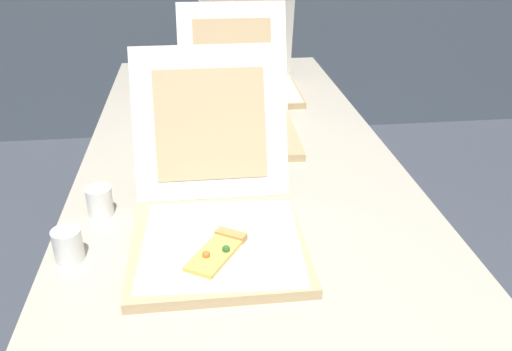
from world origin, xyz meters
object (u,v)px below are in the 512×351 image
at_px(pizza_box_front, 217,215).
at_px(cup_white_mid, 146,155).
at_px(cup_white_near_center, 100,201).
at_px(cup_white_near_left, 68,245).
at_px(table, 242,182).
at_px(cup_white_far, 164,109).
at_px(pizza_box_middle, 237,116).
at_px(pizza_box_back, 250,78).

xyz_separation_m(pizza_box_front, cup_white_mid, (-0.18, 0.37, -0.02)).
distance_m(pizza_box_front, cup_white_near_center, 0.29).
bearing_deg(cup_white_near_left, pizza_box_front, 9.51).
distance_m(table, cup_white_far, 0.46).
bearing_deg(cup_white_far, cup_white_near_center, -101.72).
height_order(table, pizza_box_middle, pizza_box_middle).
distance_m(table, cup_white_mid, 0.27).
xyz_separation_m(pizza_box_back, cup_white_near_center, (-0.44, -0.86, -0.02)).
bearing_deg(cup_white_near_center, pizza_box_back, 62.79).
xyz_separation_m(cup_white_near_left, cup_white_near_center, (0.04, 0.17, 0.00)).
distance_m(pizza_box_back, cup_white_near_left, 1.14).
xyz_separation_m(pizza_box_front, pizza_box_back, (0.18, 0.98, 0.00)).
distance_m(table, pizza_box_back, 0.67).
height_order(pizza_box_middle, cup_white_near_left, pizza_box_middle).
bearing_deg(cup_white_mid, pizza_box_middle, 39.25).
bearing_deg(pizza_box_front, cup_white_mid, 115.81).
bearing_deg(pizza_box_back, cup_white_near_left, -114.37).
relative_size(table, cup_white_near_center, 32.88).
relative_size(table, pizza_box_front, 4.54).
bearing_deg(cup_white_mid, pizza_box_back, 60.14).
xyz_separation_m(cup_white_far, cup_white_near_left, (-0.16, -0.78, 0.00)).
xyz_separation_m(pizza_box_back, cup_white_near_left, (-0.48, -1.03, -0.02)).
relative_size(pizza_box_front, pizza_box_middle, 1.01).
bearing_deg(pizza_box_front, cup_white_near_center, 155.46).
xyz_separation_m(pizza_box_back, cup_white_mid, (-0.35, -0.62, -0.02)).
relative_size(pizza_box_back, cup_white_near_center, 5.45).
height_order(table, cup_white_near_left, cup_white_near_left).
bearing_deg(pizza_box_back, cup_white_mid, -119.26).
height_order(pizza_box_back, cup_white_near_center, pizza_box_back).
bearing_deg(pizza_box_back, pizza_box_middle, -101.45).
distance_m(pizza_box_back, cup_white_far, 0.40).
height_order(pizza_box_middle, pizza_box_back, pizza_box_back).
bearing_deg(pizza_box_middle, cup_white_mid, -139.25).
distance_m(pizza_box_front, cup_white_far, 0.74).
bearing_deg(pizza_box_middle, pizza_box_back, 79.46).
xyz_separation_m(pizza_box_middle, cup_white_near_left, (-0.40, -0.64, -0.02)).
relative_size(cup_white_near_center, cup_white_mid, 1.00).
bearing_deg(pizza_box_front, cup_white_near_left, -170.38).
bearing_deg(cup_white_near_left, table, 44.53).
height_order(table, pizza_box_back, pizza_box_back).
distance_m(pizza_box_back, cup_white_near_center, 0.97).
relative_size(pizza_box_front, cup_white_near_left, 7.24).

